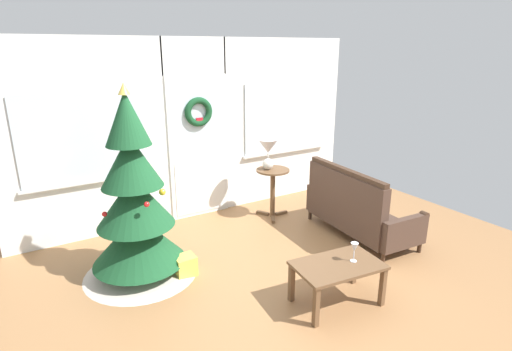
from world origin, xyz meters
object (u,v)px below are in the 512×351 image
christmas_tree (135,211)px  table_lamp (268,150)px  wine_glass (354,248)px  gift_box (185,266)px  side_table (273,184)px  settee_sofa (355,210)px  coffee_table (338,270)px

christmas_tree → table_lamp: (2.08, 0.61, 0.26)m
wine_glass → gift_box: (-1.22, 1.31, -0.46)m
gift_box → wine_glass: bearing=-46.9°
side_table → table_lamp: 0.50m
christmas_tree → table_lamp: size_ratio=4.76×
christmas_tree → gift_box: 0.81m
table_lamp → gift_box: (-1.67, -0.89, -0.90)m
settee_sofa → coffee_table: settee_sofa is taller
coffee_table → gift_box: coffee_table is taller
coffee_table → side_table: bearing=72.5°
christmas_tree → wine_glass: christmas_tree is taller
table_lamp → gift_box: 2.10m
table_lamp → coffee_table: size_ratio=0.49×
side_table → wine_glass: size_ratio=3.75×
wine_glass → gift_box: bearing=133.1°
settee_sofa → wine_glass: settee_sofa is taller
christmas_tree → coffee_table: (1.48, -1.55, -0.39)m
side_table → christmas_tree: bearing=-165.1°
settee_sofa → gift_box: settee_sofa is taller
christmas_tree → gift_box: size_ratio=9.40×
settee_sofa → gift_box: 2.32m
settee_sofa → coffee_table: (-1.23, -1.00, -0.01)m
christmas_tree → coffee_table: 2.17m
table_lamp → wine_glass: bearing=-101.5°
side_table → wine_glass: side_table is taller
settee_sofa → coffee_table: size_ratio=1.82×
table_lamp → gift_box: bearing=-152.0°
wine_glass → gift_box: wine_glass is taller
side_table → table_lamp: table_lamp is taller
wine_glass → settee_sofa: bearing=44.4°
settee_sofa → coffee_table: 1.58m
table_lamp → wine_glass: 2.28m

